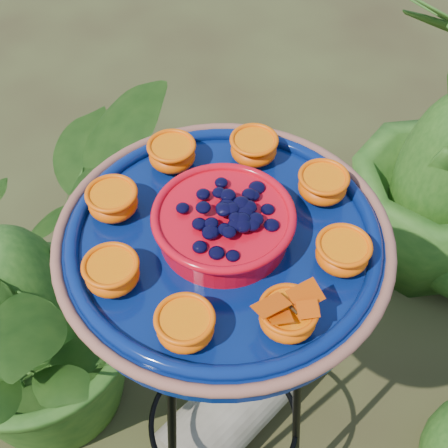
{
  "coord_description": "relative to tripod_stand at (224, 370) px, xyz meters",
  "views": [
    {
      "loc": [
        -0.33,
        -0.47,
        1.74
      ],
      "look_at": [
        -0.13,
        0.1,
        1.04
      ],
      "focal_mm": 50.0,
      "sensor_mm": 36.0,
      "label": 1
    }
  ],
  "objects": [
    {
      "name": "feeder_dish",
      "position": [
        0.0,
        -0.0,
        0.43
      ],
      "size": [
        0.51,
        0.51,
        0.12
      ],
      "rotation": [
        0.0,
        0.0,
        -0.01
      ],
      "color": "#071A57",
      "rests_on": "tripod_stand"
    },
    {
      "name": "tripod_stand",
      "position": [
        0.0,
        0.0,
        0.0
      ],
      "size": [
        0.36,
        0.38,
        0.97
      ],
      "rotation": [
        0.0,
        0.0,
        -0.01
      ],
      "color": "black",
      "rests_on": "ground"
    },
    {
      "name": "shrub_back_left",
      "position": [
        -0.39,
        0.42,
        -0.13
      ],
      "size": [
        1.04,
        1.08,
        0.92
      ],
      "primitive_type": "imported",
      "rotation": [
        0.0,
        0.0,
        1.03
      ],
      "color": "#1E4713",
      "rests_on": "ground"
    },
    {
      "name": "driftwood_log",
      "position": [
        0.13,
        0.16,
        -0.49
      ],
      "size": [
        0.61,
        0.44,
        0.19
      ],
      "primitive_type": "cylinder",
      "rotation": [
        0.0,
        1.57,
        0.48
      ],
      "color": "tan",
      "rests_on": "ground"
    }
  ]
}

